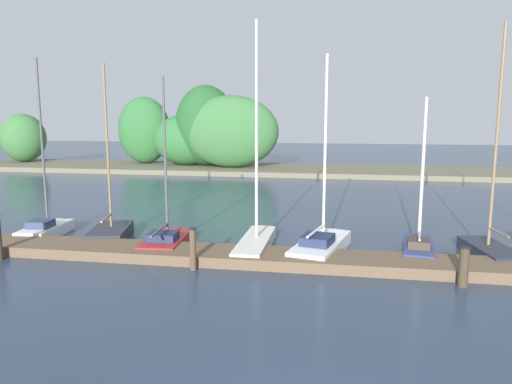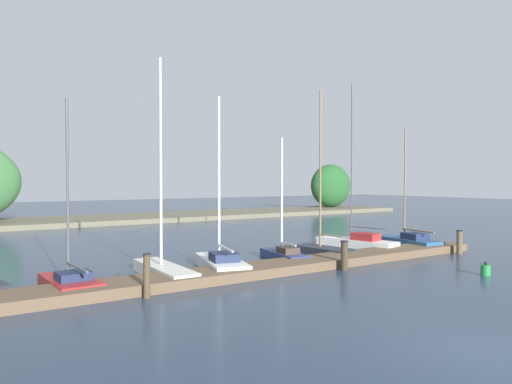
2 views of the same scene
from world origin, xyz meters
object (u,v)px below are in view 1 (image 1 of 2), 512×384
Objects in this scene: sailboat_1 at (111,230)px; sailboat_5 at (419,245)px; sailboat_2 at (167,239)px; sailboat_4 at (322,243)px; sailboat_6 at (489,246)px; mooring_piling_2 at (464,267)px; mooring_piling_1 at (193,249)px; sailboat_3 at (256,238)px; sailboat_0 at (46,227)px.

sailboat_5 is (11.70, -0.32, 0.04)m from sailboat_1.
sailboat_2 is at bearing -123.06° from sailboat_1.
sailboat_4 is 0.88× the size of sailboat_6.
sailboat_2 is 5.68m from sailboat_4.
mooring_piling_2 is at bearing -119.09° from sailboat_1.
sailboat_5 is 7.86m from mooring_piling_1.
sailboat_5 is (5.73, 0.26, -0.04)m from sailboat_3.
sailboat_3 is at bearing 83.09° from sailboat_6.
sailboat_1 is at bearing -91.90° from sailboat_0.
sailboat_6 reaches higher than sailboat_0.
mooring_piling_1 is at bearing 120.73° from sailboat_5.
sailboat_6 reaches higher than sailboat_1.
sailboat_0 is 8.71m from sailboat_3.
sailboat_3 is at bearing 156.43° from mooring_piling_2.
sailboat_1 is 1.10× the size of sailboat_2.
sailboat_4 is at bearing -108.51° from sailboat_1.
sailboat_2 is at bearing 106.07° from sailboat_4.
sailboat_5 is (9.03, 0.62, 0.05)m from sailboat_2.
sailboat_4 is (8.35, -0.69, 0.03)m from sailboat_1.
sailboat_2 reaches higher than mooring_piling_1.
sailboat_0 is 11.10m from sailboat_4.
mooring_piling_2 is (0.73, -3.08, 0.23)m from sailboat_5.
sailboat_5 is at bearing 22.04° from mooring_piling_1.
sailboat_6 is at bearing -104.56° from sailboat_1.
sailboat_3 is at bearing 101.02° from sailboat_4.
sailboat_3 reaches higher than sailboat_4.
sailboat_1 is 8.38m from sailboat_4.
sailboat_3 is (8.70, -0.44, 0.03)m from sailboat_0.
sailboat_0 is at bearing 167.88° from mooring_piling_2.
sailboat_4 is 3.37m from sailboat_5.
sailboat_1 is 14.05m from sailboat_6.
sailboat_6 is (2.35, 0.13, 0.03)m from sailboat_5.
mooring_piling_2 is (12.43, -3.40, 0.27)m from sailboat_1.
mooring_piling_1 is (4.42, -3.27, 0.36)m from sailboat_1.
sailboat_5 is 4.64× the size of mooring_piling_2.
sailboat_4 reaches higher than mooring_piling_2.
sailboat_2 is 2.94m from mooring_piling_1.
sailboat_6 reaches higher than sailboat_2.
sailboat_0 is 2.74m from sailboat_1.
sailboat_6 is 6.65× the size of mooring_piling_2.
mooring_piling_2 is at bearing -0.97° from mooring_piling_1.
sailboat_5 is 0.70× the size of sailboat_6.
sailboat_0 is at bearing 79.25° from sailboat_1.
mooring_piling_2 is (8.01, -0.14, -0.09)m from mooring_piling_1.
sailboat_5 is at bearing -105.35° from sailboat_1.
mooring_piling_2 is at bearing -108.71° from sailboat_2.
sailboat_4 is (5.68, 0.24, 0.04)m from sailboat_2.
sailboat_2 is 11.40m from sailboat_6.
sailboat_4 reaches higher than sailboat_1.
sailboat_6 is 5.77× the size of mooring_piling_1.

